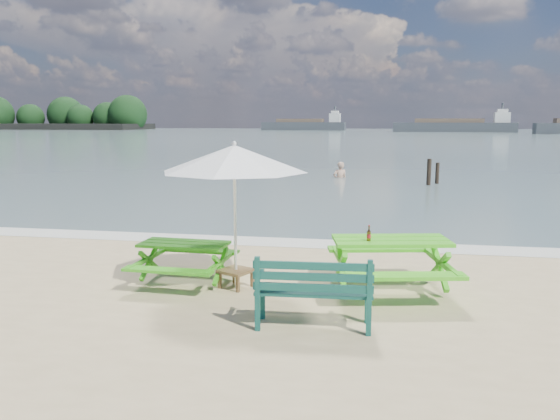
% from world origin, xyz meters
% --- Properties ---
extents(sea, '(300.00, 300.00, 0.00)m').
position_xyz_m(sea, '(0.00, 85.00, 0.00)').
color(sea, slate).
rests_on(sea, ground).
extents(foam_strip, '(22.00, 0.90, 0.01)m').
position_xyz_m(foam_strip, '(0.00, 4.60, 0.01)').
color(foam_strip, silver).
rests_on(foam_strip, ground).
extents(picnic_table_left, '(1.50, 1.66, 0.69)m').
position_xyz_m(picnic_table_left, '(-1.77, 1.33, 0.33)').
color(picnic_table_left, '#339917').
rests_on(picnic_table_left, ground).
extents(picnic_table_right, '(2.13, 2.29, 0.85)m').
position_xyz_m(picnic_table_right, '(1.58, 1.47, 0.41)').
color(picnic_table_right, '#43BC1C').
rests_on(picnic_table_right, ground).
extents(park_bench, '(1.55, 0.61, 0.94)m').
position_xyz_m(park_bench, '(0.56, -0.23, 0.29)').
color(park_bench, '#0F4239').
rests_on(park_bench, ground).
extents(side_table, '(0.62, 0.62, 0.30)m').
position_xyz_m(side_table, '(-0.87, 1.24, 0.16)').
color(side_table, brown).
rests_on(side_table, ground).
extents(patio_umbrella, '(3.08, 3.08, 2.30)m').
position_xyz_m(patio_umbrella, '(-0.87, 1.24, 2.09)').
color(patio_umbrella, silver).
rests_on(patio_umbrella, ground).
extents(beer_bottle, '(0.06, 0.06, 0.24)m').
position_xyz_m(beer_bottle, '(1.23, 1.27, 0.93)').
color(beer_bottle, '#935615').
rests_on(beer_bottle, picnic_table_right).
extents(swimmer, '(0.77, 0.62, 1.83)m').
position_xyz_m(swimmer, '(-0.36, 18.71, -0.17)').
color(swimmer, tan).
rests_on(swimmer, ground).
extents(mooring_pilings, '(0.57, 0.77, 1.30)m').
position_xyz_m(mooring_pilings, '(3.64, 16.54, 0.41)').
color(mooring_pilings, black).
rests_on(mooring_pilings, ground).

